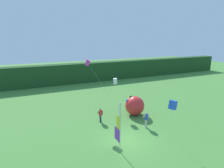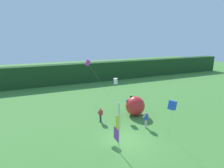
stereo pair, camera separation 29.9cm
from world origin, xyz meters
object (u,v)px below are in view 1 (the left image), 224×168
at_px(banner_flag, 118,128).
at_px(inflatable_balloon, 135,106).
at_px(person_mid_field, 100,115).
at_px(kite_white_box_2, 115,81).
at_px(kite_magenta_box_0, 88,63).
at_px(kite_blue_box_1, 173,105).
at_px(person_near_banner, 146,119).

distance_m(banner_flag, inflatable_balloon, 7.84).
relative_size(person_mid_field, kite_white_box_2, 0.37).
bearing_deg(person_mid_field, kite_white_box_2, 34.97).
xyz_separation_m(person_mid_field, kite_white_box_2, (2.69, 1.88, 3.12)).
distance_m(person_mid_field, kite_magenta_box_0, 5.86).
distance_m(banner_flag, kite_magenta_box_0, 8.64).
height_order(inflatable_balloon, kite_blue_box_1, kite_blue_box_1).
bearing_deg(kite_blue_box_1, kite_white_box_2, 97.80).
bearing_deg(inflatable_balloon, kite_white_box_2, 136.36).
xyz_separation_m(person_near_banner, kite_magenta_box_0, (-4.49, 5.03, 5.46)).
bearing_deg(kite_blue_box_1, inflatable_balloon, 84.96).
distance_m(person_near_banner, kite_white_box_2, 6.06).
bearing_deg(kite_magenta_box_0, banner_flag, -89.52).
xyz_separation_m(inflatable_balloon, kite_blue_box_1, (-0.61, -6.93, 2.49)).
height_order(kite_blue_box_1, kite_white_box_2, kite_white_box_2).
xyz_separation_m(banner_flag, kite_white_box_2, (3.34, 7.56, 1.93)).
height_order(person_near_banner, kite_blue_box_1, kite_blue_box_1).
bearing_deg(kite_magenta_box_0, kite_blue_box_1, -61.79).
height_order(kite_magenta_box_0, kite_white_box_2, kite_magenta_box_0).
bearing_deg(kite_magenta_box_0, person_mid_field, -68.46).
height_order(banner_flag, person_mid_field, banner_flag).
xyz_separation_m(banner_flag, person_near_banner, (4.43, 2.44, -1.13)).
xyz_separation_m(kite_magenta_box_0, kite_white_box_2, (3.40, 0.09, -2.40)).
distance_m(banner_flag, person_mid_field, 5.84).
bearing_deg(person_mid_field, banner_flag, -96.49).
relative_size(kite_magenta_box_0, kite_white_box_2, 1.56).
relative_size(person_mid_field, kite_magenta_box_0, 0.24).
height_order(person_near_banner, kite_magenta_box_0, kite_magenta_box_0).
xyz_separation_m(banner_flag, kite_magenta_box_0, (-0.06, 7.48, 4.33)).
bearing_deg(kite_blue_box_1, banner_flag, 166.65).
height_order(inflatable_balloon, kite_white_box_2, kite_white_box_2).
xyz_separation_m(person_near_banner, person_mid_field, (-3.78, 3.24, -0.07)).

